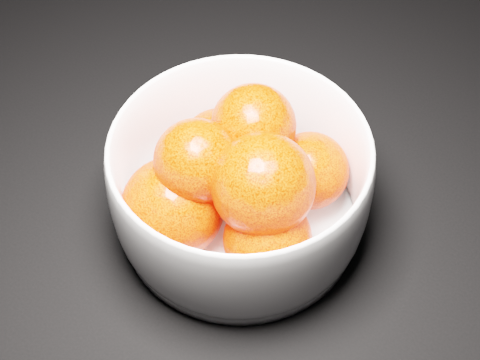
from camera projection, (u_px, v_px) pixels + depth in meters
The scene contains 2 objects.
bowl at pixel (240, 184), 0.52m from camera, with size 0.20×0.20×0.10m.
orange_pile at pixel (235, 180), 0.51m from camera, with size 0.15×0.16×0.12m.
Camera 1 is at (-0.06, -0.36, 0.46)m, focal length 50.00 mm.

